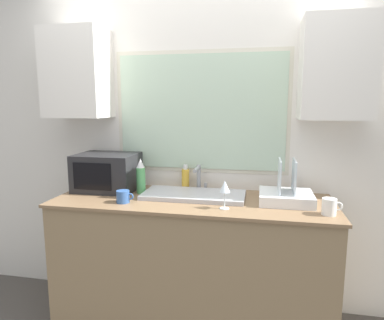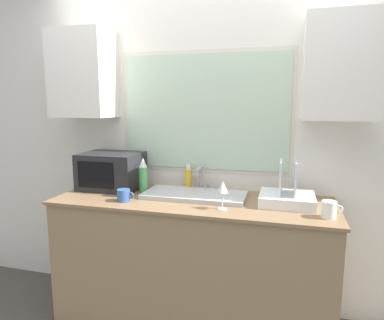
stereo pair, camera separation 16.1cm
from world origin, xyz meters
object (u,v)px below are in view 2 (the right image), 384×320
Objects in this scene: mug_near_sink at (124,195)px; dish_rack at (287,196)px; microwave at (111,171)px; wine_glass at (223,188)px; soap_bottle at (188,179)px; spray_bottle at (143,176)px; faucet at (202,176)px.

dish_rack is at bearing 11.57° from mug_near_sink.
microwave is 0.98m from wine_glass.
soap_bottle reaches higher than wine_glass.
spray_bottle is (0.29, -0.05, -0.02)m from microwave.
mug_near_sink is (-0.03, -0.26, -0.08)m from spray_bottle.
soap_bottle is 1.07× the size of wine_glass.
wine_glass is (0.68, -0.00, 0.10)m from mug_near_sink.
microwave reaches higher than mug_near_sink.
spray_bottle is at bearing 158.07° from wine_glass.
soap_bottle is at bearing 29.57° from spray_bottle.
soap_bottle is at bearing 163.99° from dish_rack.
spray_bottle is 1.43× the size of wine_glass.
mug_near_sink is at bearing -127.68° from soap_bottle.
mug_near_sink is (-1.07, -0.22, -0.01)m from dish_rack.
microwave is at bearing -172.47° from faucet.
spray_bottle is (-0.41, -0.14, 0.00)m from faucet.
wine_glass is (0.93, -0.31, -0.00)m from microwave.
wine_glass is at bearing -59.66° from faucet.
wine_glass is (0.23, -0.40, 0.02)m from faucet.
wine_glass is at bearing -0.01° from mug_near_sink.
spray_bottle is 2.18× the size of mug_near_sink.
wine_glass reaches higher than mug_near_sink.
faucet is 0.12m from soap_bottle.
microwave reaches higher than faucet.
dish_rack is at bearing -16.01° from soap_bottle.
mug_near_sink is (-0.33, -0.43, -0.04)m from soap_bottle.
microwave is at bearing -168.09° from soap_bottle.
wine_glass is (0.65, -0.26, 0.01)m from spray_bottle.
soap_bottle is 0.55m from wine_glass.
mug_near_sink is at bearing -50.20° from microwave.
soap_bottle is (-0.11, 0.03, -0.03)m from faucet.
faucet reaches higher than soap_bottle.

